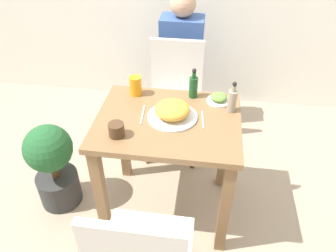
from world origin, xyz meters
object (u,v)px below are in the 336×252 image
(chair_far, at_px, (175,94))
(side_plate, at_px, (219,98))
(drink_cup, at_px, (116,130))
(sauce_bottle, at_px, (232,100))
(potted_plant_left, at_px, (53,164))
(person_figure, at_px, (181,63))
(juice_glass, at_px, (136,86))
(food_plate, at_px, (172,111))
(condiment_bottle, at_px, (193,86))

(chair_far, height_order, side_plate, chair_far)
(chair_far, xyz_separation_m, drink_cup, (-0.20, -0.84, 0.28))
(sauce_bottle, relative_size, potted_plant_left, 0.30)
(side_plate, height_order, potted_plant_left, side_plate)
(drink_cup, bearing_deg, potted_plant_left, 164.90)
(drink_cup, xyz_separation_m, person_figure, (0.21, 1.21, -0.21))
(drink_cup, xyz_separation_m, potted_plant_left, (-0.51, 0.14, -0.45))
(potted_plant_left, bearing_deg, juice_glass, 27.96)
(food_plate, height_order, side_plate, food_plate)
(potted_plant_left, height_order, person_figure, person_figure)
(side_plate, relative_size, potted_plant_left, 0.22)
(juice_glass, distance_m, person_figure, 0.85)
(chair_far, distance_m, drink_cup, 0.91)
(food_plate, distance_m, juice_glass, 0.33)
(juice_glass, bearing_deg, potted_plant_left, -152.04)
(food_plate, bearing_deg, condiment_bottle, 67.59)
(chair_far, bearing_deg, sauce_bottle, -53.95)
(food_plate, height_order, juice_glass, juice_glass)
(person_figure, bearing_deg, side_plate, -69.22)
(food_plate, xyz_separation_m, juice_glass, (-0.26, 0.21, 0.02))
(chair_far, relative_size, condiment_bottle, 4.66)
(side_plate, distance_m, person_figure, 0.89)
(chair_far, height_order, sauce_bottle, sauce_bottle)
(sauce_bottle, bearing_deg, juice_glass, 170.02)
(food_plate, distance_m, drink_cup, 0.33)
(potted_plant_left, bearing_deg, side_plate, 14.18)
(chair_far, relative_size, food_plate, 3.17)
(juice_glass, bearing_deg, food_plate, -40.03)
(drink_cup, height_order, person_figure, person_figure)
(person_figure, bearing_deg, condiment_bottle, -78.98)
(food_plate, relative_size, condiment_bottle, 1.47)
(sauce_bottle, height_order, potted_plant_left, sauce_bottle)
(sauce_bottle, bearing_deg, person_figure, 112.99)
(side_plate, xyz_separation_m, person_figure, (-0.31, 0.81, -0.19))
(condiment_bottle, bearing_deg, person_figure, 101.02)
(food_plate, distance_m, side_plate, 0.32)
(chair_far, relative_size, person_figure, 0.76)
(side_plate, bearing_deg, sauce_bottle, -49.86)
(drink_cup, relative_size, juice_glass, 0.70)
(food_plate, relative_size, person_figure, 0.24)
(food_plate, bearing_deg, drink_cup, -143.36)
(side_plate, bearing_deg, condiment_bottle, 166.91)
(chair_far, distance_m, condiment_bottle, 0.55)
(side_plate, height_order, condiment_bottle, condiment_bottle)
(drink_cup, distance_m, potted_plant_left, 0.69)
(juice_glass, xyz_separation_m, person_figure, (0.20, 0.79, -0.23))
(chair_far, xyz_separation_m, potted_plant_left, (-0.71, -0.71, -0.17))
(juice_glass, bearing_deg, person_figure, 75.78)
(chair_far, xyz_separation_m, condiment_bottle, (0.16, -0.41, 0.32))
(food_plate, height_order, person_figure, person_figure)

